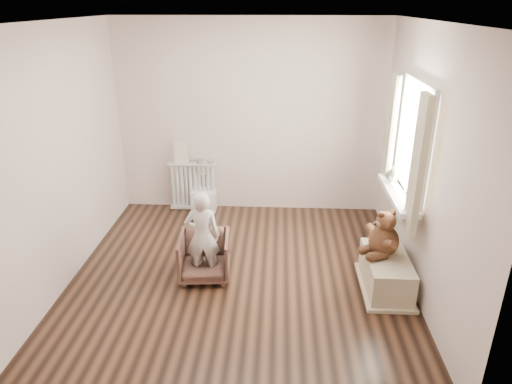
{
  "coord_description": "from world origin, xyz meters",
  "views": [
    {
      "loc": [
        0.4,
        -4.22,
        2.76
      ],
      "look_at": [
        0.15,
        0.45,
        0.8
      ],
      "focal_mm": 32.0,
      "sensor_mm": 36.0,
      "label": 1
    }
  ],
  "objects_px": {
    "radiator": "(193,184)",
    "armchair": "(205,256)",
    "toy_vanity": "(204,192)",
    "child": "(203,236)",
    "toy_bench": "(386,272)",
    "teddy_bear": "(385,228)",
    "plush_cat": "(393,173)"
  },
  "relations": [
    {
      "from": "radiator",
      "to": "teddy_bear",
      "type": "height_order",
      "value": "teddy_bear"
    },
    {
      "from": "toy_vanity",
      "to": "toy_bench",
      "type": "bearing_deg",
      "value": -39.82
    },
    {
      "from": "child",
      "to": "plush_cat",
      "type": "relative_size",
      "value": 4.09
    },
    {
      "from": "teddy_bear",
      "to": "plush_cat",
      "type": "xyz_separation_m",
      "value": [
        0.19,
        0.7,
        0.33
      ]
    },
    {
      "from": "radiator",
      "to": "teddy_bear",
      "type": "bearing_deg",
      "value": -38.13
    },
    {
      "from": "toy_vanity",
      "to": "plush_cat",
      "type": "xyz_separation_m",
      "value": [
        2.31,
        -1.06,
        0.72
      ]
    },
    {
      "from": "toy_vanity",
      "to": "armchair",
      "type": "xyz_separation_m",
      "value": [
        0.28,
        -1.69,
        -0.03
      ]
    },
    {
      "from": "radiator",
      "to": "teddy_bear",
      "type": "distance_m",
      "value": 2.91
    },
    {
      "from": "toy_vanity",
      "to": "plush_cat",
      "type": "height_order",
      "value": "plush_cat"
    },
    {
      "from": "armchair",
      "to": "toy_bench",
      "type": "xyz_separation_m",
      "value": [
        1.9,
        -0.13,
        -0.05
      ]
    },
    {
      "from": "armchair",
      "to": "plush_cat",
      "type": "height_order",
      "value": "plush_cat"
    },
    {
      "from": "armchair",
      "to": "child",
      "type": "relative_size",
      "value": 0.54
    },
    {
      "from": "radiator",
      "to": "plush_cat",
      "type": "bearing_deg",
      "value": -23.86
    },
    {
      "from": "radiator",
      "to": "armchair",
      "type": "relative_size",
      "value": 1.29
    },
    {
      "from": "radiator",
      "to": "toy_bench",
      "type": "relative_size",
      "value": 0.87
    },
    {
      "from": "radiator",
      "to": "toy_bench",
      "type": "distance_m",
      "value": 2.97
    },
    {
      "from": "toy_bench",
      "to": "teddy_bear",
      "type": "distance_m",
      "value": 0.48
    },
    {
      "from": "toy_vanity",
      "to": "toy_bench",
      "type": "relative_size",
      "value": 0.67
    },
    {
      "from": "radiator",
      "to": "toy_vanity",
      "type": "distance_m",
      "value": 0.19
    },
    {
      "from": "toy_vanity",
      "to": "plush_cat",
      "type": "bearing_deg",
      "value": -24.64
    },
    {
      "from": "toy_vanity",
      "to": "child",
      "type": "height_order",
      "value": "child"
    },
    {
      "from": "toy_vanity",
      "to": "plush_cat",
      "type": "distance_m",
      "value": 2.65
    },
    {
      "from": "armchair",
      "to": "child",
      "type": "height_order",
      "value": "child"
    },
    {
      "from": "toy_vanity",
      "to": "child",
      "type": "distance_m",
      "value": 1.77
    },
    {
      "from": "toy_bench",
      "to": "armchair",
      "type": "bearing_deg",
      "value": 176.17
    },
    {
      "from": "toy_bench",
      "to": "teddy_bear",
      "type": "relative_size",
      "value": 1.64
    },
    {
      "from": "radiator",
      "to": "plush_cat",
      "type": "height_order",
      "value": "plush_cat"
    },
    {
      "from": "radiator",
      "to": "plush_cat",
      "type": "xyz_separation_m",
      "value": [
        2.47,
        -1.09,
        0.61
      ]
    },
    {
      "from": "radiator",
      "to": "teddy_bear",
      "type": "relative_size",
      "value": 1.44
    },
    {
      "from": "teddy_bear",
      "to": "child",
      "type": "bearing_deg",
      "value": 155.97
    },
    {
      "from": "armchair",
      "to": "radiator",
      "type": "bearing_deg",
      "value": 99.54
    },
    {
      "from": "radiator",
      "to": "armchair",
      "type": "bearing_deg",
      "value": -75.85
    }
  ]
}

